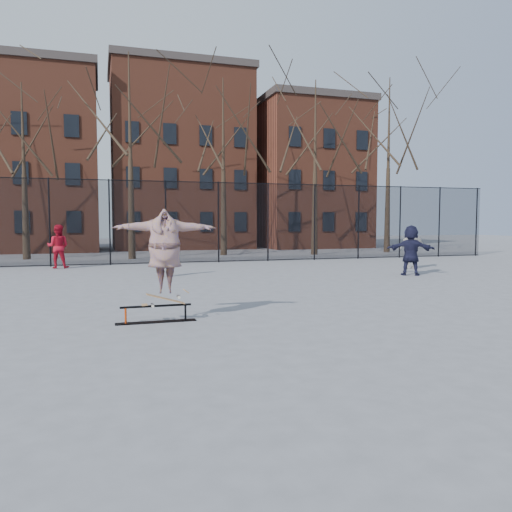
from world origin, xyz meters
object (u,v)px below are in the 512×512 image
object	(u,v)px
bystander_black	(166,255)
skate_rail	(156,315)
skater	(165,258)
bystander_white	(412,247)
bystander_red	(58,247)
skateboard	(166,302)
bystander_navy	(411,250)

from	to	relation	value
bystander_black	skate_rail	bearing A→B (deg)	81.95
skate_rail	skater	size ratio (longest dim) A/B	0.77
bystander_white	bystander_red	bearing A→B (deg)	-6.10
skateboard	skater	size ratio (longest dim) A/B	0.41
skater	bystander_navy	size ratio (longest dim) A/B	1.11
skate_rail	bystander_white	xyz separation A→B (m)	(11.82, 8.31, 0.79)
bystander_white	bystander_navy	distance (m)	2.79
skateboard	bystander_navy	bearing A→B (deg)	31.17
skate_rail	bystander_navy	xyz separation A→B (m)	(10.18, 6.04, 0.81)
bystander_red	skater	bearing A→B (deg)	113.29
skate_rail	bystander_red	xyz separation A→B (m)	(-2.82, 13.04, 0.81)
bystander_black	bystander_white	bearing A→B (deg)	-179.96
bystander_white	skateboard	bearing A→B (deg)	47.38
bystander_black	bystander_white	size ratio (longest dim) A/B	0.87
bystander_red	bystander_navy	bearing A→B (deg)	161.99
skate_rail	skater	world-z (taller)	skater
skate_rail	skater	bearing A→B (deg)	-0.00
bystander_black	skateboard	bearing A→B (deg)	83.25
skater	bystander_white	size ratio (longest dim) A/B	1.14
skateboard	skater	distance (m)	0.91
skateboard	bystander_navy	distance (m)	11.69
skate_rail	skateboard	bearing A→B (deg)	-0.00
skate_rail	bystander_black	size ratio (longest dim) A/B	1.00
bystander_navy	skateboard	bearing A→B (deg)	62.86
skateboard	bystander_red	bearing A→B (deg)	103.00
bystander_navy	skater	bearing A→B (deg)	62.86
skater	bystander_black	world-z (taller)	skater
bystander_navy	bystander_red	bearing A→B (deg)	3.39
skateboard	bystander_red	xyz separation A→B (m)	(-3.01, 13.04, 0.54)
skateboard	skater	world-z (taller)	skater
skate_rail	bystander_black	distance (m)	8.50
skate_rail	skateboard	distance (m)	0.33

